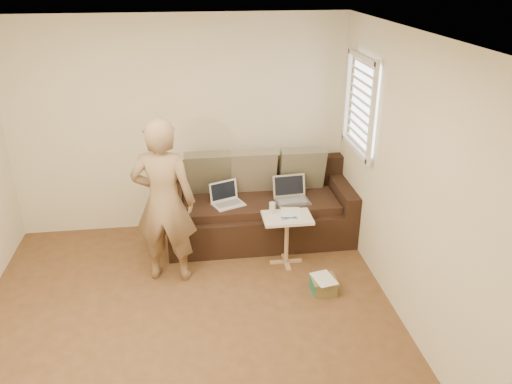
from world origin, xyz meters
TOP-DOWN VIEW (x-y plane):
  - floor at (0.00, 0.00)m, footprint 4.50×4.50m
  - ceiling at (0.00, 0.00)m, footprint 4.50×4.50m
  - wall_back at (0.00, 2.25)m, footprint 4.00×0.00m
  - wall_right at (2.00, 0.00)m, footprint 0.00×4.50m
  - window_blinds at (1.95, 1.50)m, footprint 0.12×0.88m
  - sofa at (0.90, 1.77)m, footprint 2.20×0.95m
  - pillow_left at (0.30, 2.00)m, footprint 0.55×0.29m
  - pillow_mid at (0.85, 1.99)m, footprint 0.55×0.27m
  - pillow_right at (1.45, 1.98)m, footprint 0.55×0.28m
  - laptop_silver at (1.26, 1.63)m, footprint 0.41×0.31m
  - laptop_white at (0.51, 1.65)m, footprint 0.42×0.36m
  - person at (-0.19, 1.05)m, footprint 0.72×0.55m
  - side_table at (1.11, 1.15)m, footprint 0.53×0.37m
  - drinking_glass at (0.96, 1.26)m, footprint 0.07×0.07m
  - scissors at (1.12, 1.09)m, footprint 0.20×0.14m
  - paper_on_table at (1.16, 1.21)m, footprint 0.25×0.33m
  - striped_box at (1.38, 0.55)m, footprint 0.25×0.25m

SIDE VIEW (x-z plane):
  - floor at x=0.00m, z-range 0.00..0.00m
  - striped_box at x=1.38m, z-range 0.00..0.16m
  - side_table at x=1.11m, z-range 0.00..0.58m
  - sofa at x=0.90m, z-range 0.00..0.85m
  - laptop_silver at x=1.26m, z-range 0.39..0.65m
  - laptop_white at x=0.51m, z-range 0.39..0.65m
  - paper_on_table at x=1.16m, z-range 0.58..0.59m
  - scissors at x=1.12m, z-range 0.58..0.60m
  - drinking_glass at x=0.96m, z-range 0.58..0.70m
  - pillow_left at x=0.30m, z-range 0.51..1.07m
  - pillow_mid at x=0.85m, z-range 0.51..1.07m
  - pillow_right at x=1.45m, z-range 0.51..1.07m
  - person at x=-0.19m, z-range 0.00..1.77m
  - wall_back at x=0.00m, z-range -0.70..3.30m
  - wall_right at x=2.00m, z-range -0.95..3.55m
  - window_blinds at x=1.95m, z-range 1.16..2.24m
  - ceiling at x=0.00m, z-range 2.60..2.60m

